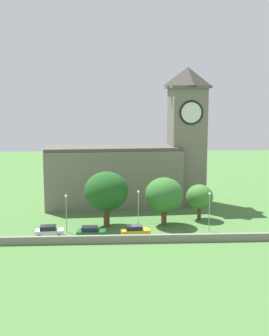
{
  "coord_description": "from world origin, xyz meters",
  "views": [
    {
      "loc": [
        -4.21,
        -68.41,
        21.13
      ],
      "look_at": [
        -0.35,
        6.97,
        9.42
      ],
      "focal_mm": 46.47,
      "sensor_mm": 36.0,
      "label": 1
    }
  ],
  "objects_px": {
    "car_white": "(49,231)",
    "tree_churchyard": "(164,195)",
    "church": "(135,164)",
    "streetlamp_west_mid": "(66,207)",
    "streetlamp_central": "(138,204)",
    "tree_riverside_east": "(200,197)",
    "car_yellow": "(135,231)",
    "streetlamp_east_mid": "(210,205)",
    "car_green": "(91,232)",
    "tree_riverside_west": "(106,191)"
  },
  "relations": [
    {
      "from": "car_yellow",
      "to": "car_white",
      "type": "bearing_deg",
      "value": 178.06
    },
    {
      "from": "tree_churchyard",
      "to": "church",
      "type": "bearing_deg",
      "value": 105.58
    },
    {
      "from": "streetlamp_central",
      "to": "car_white",
      "type": "bearing_deg",
      "value": -172.01
    },
    {
      "from": "car_white",
      "to": "streetlamp_west_mid",
      "type": "bearing_deg",
      "value": 44.62
    },
    {
      "from": "car_green",
      "to": "car_yellow",
      "type": "distance_m",
      "value": 6.91
    },
    {
      "from": "car_green",
      "to": "tree_riverside_east",
      "type": "distance_m",
      "value": 21.49
    },
    {
      "from": "car_green",
      "to": "streetlamp_east_mid",
      "type": "relative_size",
      "value": 0.71
    },
    {
      "from": "tree_riverside_east",
      "to": "tree_churchyard",
      "type": "bearing_deg",
      "value": -154.72
    },
    {
      "from": "car_yellow",
      "to": "tree_churchyard",
      "type": "distance_m",
      "value": 9.25
    },
    {
      "from": "car_yellow",
      "to": "tree_churchyard",
      "type": "height_order",
      "value": "tree_churchyard"
    },
    {
      "from": "car_yellow",
      "to": "streetlamp_east_mid",
      "type": "height_order",
      "value": "streetlamp_east_mid"
    },
    {
      "from": "streetlamp_central",
      "to": "tree_riverside_east",
      "type": "bearing_deg",
      "value": 31.44
    },
    {
      "from": "car_white",
      "to": "car_yellow",
      "type": "height_order",
      "value": "car_white"
    },
    {
      "from": "streetlamp_west_mid",
      "to": "streetlamp_central",
      "type": "distance_m",
      "value": 11.66
    },
    {
      "from": "tree_churchyard",
      "to": "car_yellow",
      "type": "bearing_deg",
      "value": -130.49
    },
    {
      "from": "streetlamp_west_mid",
      "to": "tree_riverside_east",
      "type": "bearing_deg",
      "value": 15.79
    },
    {
      "from": "streetlamp_west_mid",
      "to": "tree_riverside_west",
      "type": "xyz_separation_m",
      "value": [
        6.44,
        2.85,
        1.87
      ]
    },
    {
      "from": "car_white",
      "to": "streetlamp_west_mid",
      "type": "xyz_separation_m",
      "value": [
        2.45,
        2.42,
        3.3
      ]
    },
    {
      "from": "streetlamp_central",
      "to": "streetlamp_east_mid",
      "type": "distance_m",
      "value": 11.61
    },
    {
      "from": "car_white",
      "to": "streetlamp_west_mid",
      "type": "relative_size",
      "value": 0.72
    },
    {
      "from": "tree_riverside_east",
      "to": "tree_riverside_west",
      "type": "height_order",
      "value": "tree_riverside_west"
    },
    {
      "from": "car_white",
      "to": "streetlamp_west_mid",
      "type": "distance_m",
      "value": 4.77
    },
    {
      "from": "car_white",
      "to": "streetlamp_central",
      "type": "distance_m",
      "value": 14.7
    },
    {
      "from": "tree_riverside_east",
      "to": "tree_riverside_west",
      "type": "bearing_deg",
      "value": -167.58
    },
    {
      "from": "car_green",
      "to": "tree_riverside_west",
      "type": "relative_size",
      "value": 0.48
    },
    {
      "from": "car_green",
      "to": "streetlamp_central",
      "type": "height_order",
      "value": "streetlamp_central"
    },
    {
      "from": "church",
      "to": "tree_riverside_west",
      "type": "xyz_separation_m",
      "value": [
        -5.56,
        -15.75,
        -2.3
      ]
    },
    {
      "from": "streetlamp_east_mid",
      "to": "tree_riverside_east",
      "type": "height_order",
      "value": "streetlamp_east_mid"
    },
    {
      "from": "streetlamp_central",
      "to": "streetlamp_west_mid",
      "type": "bearing_deg",
      "value": 177.82
    },
    {
      "from": "car_yellow",
      "to": "tree_riverside_west",
      "type": "height_order",
      "value": "tree_riverside_west"
    },
    {
      "from": "streetlamp_west_mid",
      "to": "car_white",
      "type": "bearing_deg",
      "value": -135.38
    },
    {
      "from": "tree_riverside_east",
      "to": "streetlamp_west_mid",
      "type": "bearing_deg",
      "value": -164.21
    },
    {
      "from": "car_yellow",
      "to": "streetlamp_west_mid",
      "type": "bearing_deg",
      "value": 165.31
    },
    {
      "from": "tree_churchyard",
      "to": "tree_riverside_east",
      "type": "bearing_deg",
      "value": 25.28
    },
    {
      "from": "streetlamp_central",
      "to": "streetlamp_east_mid",
      "type": "xyz_separation_m",
      "value": [
        11.61,
        -0.01,
        -0.27
      ]
    },
    {
      "from": "church",
      "to": "car_white",
      "type": "distance_m",
      "value": 26.58
    },
    {
      "from": "car_white",
      "to": "tree_churchyard",
      "type": "xyz_separation_m",
      "value": [
        18.71,
        5.74,
        4.36
      ]
    },
    {
      "from": "car_white",
      "to": "car_yellow",
      "type": "bearing_deg",
      "value": -1.94
    },
    {
      "from": "car_white",
      "to": "tree_riverside_east",
      "type": "bearing_deg",
      "value": 19.32
    },
    {
      "from": "car_yellow",
      "to": "tree_riverside_east",
      "type": "height_order",
      "value": "tree_riverside_east"
    },
    {
      "from": "church",
      "to": "streetlamp_west_mid",
      "type": "xyz_separation_m",
      "value": [
        -12.0,
        -18.6,
        -4.17
      ]
    },
    {
      "from": "streetlamp_east_mid",
      "to": "tree_riverside_west",
      "type": "height_order",
      "value": "tree_riverside_west"
    },
    {
      "from": "streetlamp_central",
      "to": "tree_riverside_east",
      "type": "distance_m",
      "value": 13.32
    },
    {
      "from": "church",
      "to": "streetlamp_central",
      "type": "distance_m",
      "value": 19.42
    },
    {
      "from": "church",
      "to": "car_green",
      "type": "bearing_deg",
      "value": -110.09
    },
    {
      "from": "church",
      "to": "tree_churchyard",
      "type": "relative_size",
      "value": 4.0
    },
    {
      "from": "tree_churchyard",
      "to": "car_green",
      "type": "bearing_deg",
      "value": -152.24
    },
    {
      "from": "church",
      "to": "car_white",
      "type": "height_order",
      "value": "church"
    },
    {
      "from": "car_yellow",
      "to": "tree_churchyard",
      "type": "bearing_deg",
      "value": 49.51
    },
    {
      "from": "car_white",
      "to": "tree_riverside_east",
      "type": "xyz_separation_m",
      "value": [
        25.46,
        8.92,
        3.24
      ]
    }
  ]
}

